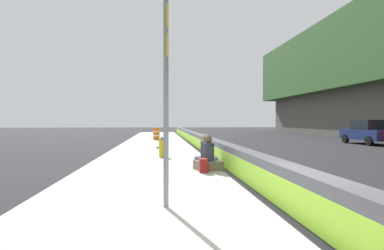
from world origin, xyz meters
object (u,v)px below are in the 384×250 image
object	(u,v)px
fire_hydrant	(162,146)
seated_person_middle	(206,156)
seated_person_foreground	(208,159)
backpack	(203,166)
parked_car_fourth	(369,132)
route_sign_post	(166,89)
construction_barrel	(156,134)

from	to	relation	value
fire_hydrant	seated_person_middle	distance (m)	3.21
fire_hydrant	seated_person_middle	world-z (taller)	seated_person_middle
seated_person_foreground	backpack	xyz separation A→B (m)	(-0.49, 0.21, -0.14)
seated_person_foreground	parked_car_fourth	size ratio (longest dim) A/B	0.24
route_sign_post	seated_person_middle	bearing A→B (deg)	-14.97
construction_barrel	parked_car_fourth	size ratio (longest dim) A/B	0.21
seated_person_middle	construction_barrel	size ratio (longest dim) A/B	1.12
route_sign_post	seated_person_foreground	xyz separation A→B (m)	(4.42, -1.37, -1.74)
fire_hydrant	seated_person_middle	bearing A→B (deg)	-152.97
seated_person_foreground	construction_barrel	distance (m)	17.02
construction_barrel	parked_car_fourth	xyz separation A→B (m)	(-4.80, -14.79, 0.24)
fire_hydrant	seated_person_foreground	distance (m)	4.03
seated_person_foreground	parked_car_fourth	world-z (taller)	parked_car_fourth
construction_barrel	parked_car_fourth	bearing A→B (deg)	-107.99
seated_person_foreground	seated_person_middle	xyz separation A→B (m)	(0.92, -0.06, 0.00)
seated_person_foreground	seated_person_middle	distance (m)	0.92
fire_hydrant	seated_person_foreground	world-z (taller)	seated_person_foreground
seated_person_foreground	fire_hydrant	bearing A→B (deg)	20.33
route_sign_post	backpack	world-z (taller)	route_sign_post
fire_hydrant	backpack	size ratio (longest dim) A/B	2.20
seated_person_foreground	backpack	world-z (taller)	seated_person_foreground
fire_hydrant	backpack	world-z (taller)	fire_hydrant
route_sign_post	parked_car_fourth	xyz separation A→B (m)	(16.54, -14.41, -1.35)
route_sign_post	seated_person_foreground	world-z (taller)	route_sign_post
fire_hydrant	parked_car_fourth	distance (m)	16.68
route_sign_post	fire_hydrant	bearing A→B (deg)	0.20
fire_hydrant	backpack	bearing A→B (deg)	-164.45
route_sign_post	construction_barrel	bearing A→B (deg)	1.04
fire_hydrant	parked_car_fourth	size ratio (longest dim) A/B	0.20
seated_person_foreground	route_sign_post	bearing A→B (deg)	162.76
construction_barrel	backpack	bearing A→B (deg)	-174.92
backpack	seated_person_middle	bearing A→B (deg)	-10.69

